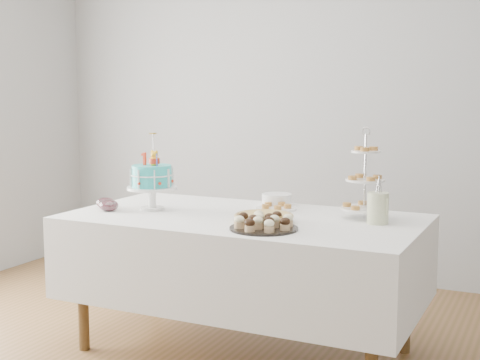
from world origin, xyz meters
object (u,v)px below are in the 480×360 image
at_px(cupcake_tray, 264,222).
at_px(pie, 264,217).
at_px(jam_bowl_b, 109,206).
at_px(plate_stack, 277,200).
at_px(utensil_pitcher, 378,207).
at_px(table, 244,256).
at_px(tiered_stand, 365,181).
at_px(birthday_cake, 152,189).
at_px(pastry_plate, 276,207).
at_px(jam_bowl_a, 105,203).

relative_size(cupcake_tray, pie, 1.10).
bearing_deg(jam_bowl_b, plate_stack, 36.80).
distance_m(pie, utensil_pitcher, 0.59).
bearing_deg(table, tiered_stand, 19.49).
distance_m(table, jam_bowl_b, 0.83).
distance_m(birthday_cake, utensil_pitcher, 1.28).
bearing_deg(tiered_stand, pastry_plate, 175.57).
bearing_deg(plate_stack, birthday_cake, -142.40).
bearing_deg(jam_bowl_a, jam_bowl_b, -43.12).
distance_m(pie, pastry_plate, 0.39).
bearing_deg(pastry_plate, birthday_cake, -154.23).
xyz_separation_m(tiered_stand, pastry_plate, (-0.53, 0.04, -0.19)).
height_order(birthday_cake, jam_bowl_b, birthday_cake).
bearing_deg(tiered_stand, cupcake_tray, -126.40).
bearing_deg(jam_bowl_b, pastry_plate, 27.99).
bearing_deg(utensil_pitcher, cupcake_tray, -116.17).
xyz_separation_m(birthday_cake, pastry_plate, (0.64, 0.31, -0.10)).
bearing_deg(utensil_pitcher, birthday_cake, -148.77).
xyz_separation_m(pie, tiered_stand, (0.44, 0.34, 0.18)).
relative_size(plate_stack, jam_bowl_b, 1.60).
bearing_deg(utensil_pitcher, pastry_plate, -169.39).
bearing_deg(pie, cupcake_tray, -66.52).
xyz_separation_m(tiered_stand, utensil_pitcher, (0.10, -0.11, -0.12)).
height_order(pastry_plate, jam_bowl_a, jam_bowl_a).
distance_m(tiered_stand, jam_bowl_b, 1.44).
height_order(cupcake_tray, plate_stack, cupcake_tray).
height_order(cupcake_tray, tiered_stand, tiered_stand).
relative_size(birthday_cake, tiered_stand, 0.90).
height_order(pastry_plate, jam_bowl_b, jam_bowl_b).
bearing_deg(cupcake_tray, pastry_plate, 106.37).
bearing_deg(plate_stack, pastry_plate, -68.81).
xyz_separation_m(jam_bowl_b, utensil_pitcher, (1.47, 0.30, 0.06)).
bearing_deg(pie, table, 144.74).
xyz_separation_m(pie, utensil_pitcher, (0.54, 0.23, 0.06)).
distance_m(cupcake_tray, jam_bowl_a, 1.10).
distance_m(tiered_stand, pastry_plate, 0.56).
distance_m(jam_bowl_a, utensil_pitcher, 1.57).
distance_m(birthday_cake, jam_bowl_b, 0.26).
relative_size(jam_bowl_a, utensil_pitcher, 0.43).
relative_size(pastry_plate, utensil_pitcher, 0.94).
height_order(plate_stack, pastry_plate, plate_stack).
bearing_deg(birthday_cake, pie, -1.00).
relative_size(plate_stack, jam_bowl_a, 1.68).
xyz_separation_m(birthday_cake, utensil_pitcher, (1.27, 0.16, -0.03)).
height_order(plate_stack, jam_bowl_b, plate_stack).
bearing_deg(birthday_cake, jam_bowl_a, -162.42).
xyz_separation_m(birthday_cake, jam_bowl_a, (-0.28, -0.07, -0.09)).
relative_size(table, pastry_plate, 8.27).
height_order(table, jam_bowl_a, jam_bowl_a).
bearing_deg(pastry_plate, tiered_stand, -4.43).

